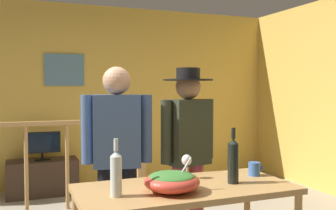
{
  "coord_description": "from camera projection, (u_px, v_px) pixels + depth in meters",
  "views": [
    {
      "loc": [
        -0.73,
        -2.84,
        1.42
      ],
      "look_at": [
        0.29,
        -0.22,
        1.3
      ],
      "focal_mm": 40.89,
      "sensor_mm": 36.0,
      "label": 1
    }
  ],
  "objects": [
    {
      "name": "back_wall",
      "position": [
        73.0,
        96.0,
        5.51
      ],
      "size": [
        6.33,
        0.1,
        2.62
      ],
      "primitive_type": "cube",
      "color": "gold",
      "rests_on": "ground_plane"
    },
    {
      "name": "framed_picture",
      "position": [
        64.0,
        70.0,
        5.39
      ],
      "size": [
        0.54,
        0.03,
        0.45
      ],
      "primitive_type": "cube",
      "color": "slate"
    },
    {
      "name": "stair_railing",
      "position": [
        29.0,
        154.0,
        4.31
      ],
      "size": [
        3.69,
        0.1,
        1.09
      ],
      "color": "#B2844C",
      "rests_on": "ground_plane"
    },
    {
      "name": "tv_console",
      "position": [
        43.0,
        177.0,
        5.06
      ],
      "size": [
        0.9,
        0.4,
        0.47
      ],
      "primitive_type": "cube",
      "color": "#38281E",
      "rests_on": "ground_plane"
    },
    {
      "name": "flat_screen_tv",
      "position": [
        42.0,
        143.0,
        5.01
      ],
      "size": [
        0.46,
        0.12,
        0.37
      ],
      "color": "black",
      "rests_on": "tv_console"
    },
    {
      "name": "serving_table",
      "position": [
        185.0,
        198.0,
        2.54
      ],
      "size": [
        1.44,
        0.68,
        0.77
      ],
      "color": "#B2844C",
      "rests_on": "ground_plane"
    },
    {
      "name": "salad_bowl",
      "position": [
        172.0,
        181.0,
        2.4
      ],
      "size": [
        0.35,
        0.35,
        0.21
      ],
      "color": "#CC3D2D",
      "rests_on": "serving_table"
    },
    {
      "name": "wine_glass",
      "position": [
        187.0,
        161.0,
        2.75
      ],
      "size": [
        0.07,
        0.07,
        0.17
      ],
      "color": "silver",
      "rests_on": "serving_table"
    },
    {
      "name": "wine_bottle_clear",
      "position": [
        116.0,
        173.0,
        2.29
      ],
      "size": [
        0.07,
        0.07,
        0.35
      ],
      "color": "silver",
      "rests_on": "serving_table"
    },
    {
      "name": "wine_bottle_dark",
      "position": [
        233.0,
        160.0,
        2.61
      ],
      "size": [
        0.08,
        0.08,
        0.38
      ],
      "color": "black",
      "rests_on": "serving_table"
    },
    {
      "name": "mug_blue",
      "position": [
        254.0,
        169.0,
        2.84
      ],
      "size": [
        0.12,
        0.09,
        0.1
      ],
      "color": "#3866B2",
      "rests_on": "serving_table"
    },
    {
      "name": "person_standing_left",
      "position": [
        117.0,
        150.0,
        3.01
      ],
      "size": [
        0.54,
        0.3,
        1.59
      ],
      "rotation": [
        0.0,
        0.0,
        2.91
      ],
      "color": "black",
      "rests_on": "ground_plane"
    },
    {
      "name": "person_standing_right",
      "position": [
        188.0,
        145.0,
        3.24
      ],
      "size": [
        0.53,
        0.42,
        1.59
      ],
      "rotation": [
        0.0,
        0.0,
        3.37
      ],
      "color": "#9E3842",
      "rests_on": "ground_plane"
    }
  ]
}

